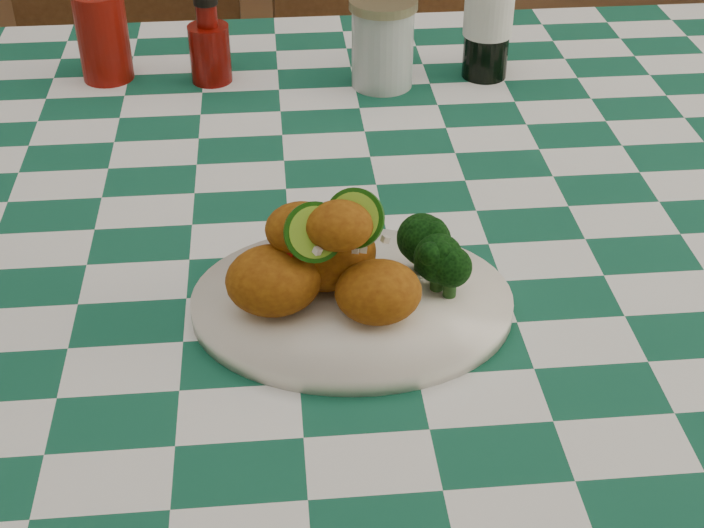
{
  "coord_description": "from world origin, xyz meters",
  "views": [
    {
      "loc": [
        -0.01,
        -0.95,
        1.36
      ],
      "look_at": [
        0.05,
        -0.23,
        0.84
      ],
      "focal_mm": 50.0,
      "sensor_mm": 36.0,
      "label": 1
    }
  ],
  "objects_px": {
    "ketchup_bottle": "(209,38)",
    "wooden_chair_left": "(130,137)",
    "dining_table": "(297,437)",
    "plate": "(352,304)",
    "red_tumbler": "(103,37)",
    "fried_chicken_pile": "(339,251)",
    "wooden_chair_right": "(391,150)",
    "mason_jar": "(383,43)"
  },
  "relations": [
    {
      "from": "dining_table",
      "to": "wooden_chair_right",
      "type": "height_order",
      "value": "wooden_chair_right"
    },
    {
      "from": "fried_chicken_pile",
      "to": "mason_jar",
      "type": "relative_size",
      "value": 1.37
    },
    {
      "from": "fried_chicken_pile",
      "to": "ketchup_bottle",
      "type": "bearing_deg",
      "value": 104.0
    },
    {
      "from": "dining_table",
      "to": "wooden_chair_right",
      "type": "relative_size",
      "value": 1.95
    },
    {
      "from": "red_tumbler",
      "to": "wooden_chair_left",
      "type": "height_order",
      "value": "wooden_chair_left"
    },
    {
      "from": "plate",
      "to": "ketchup_bottle",
      "type": "xyz_separation_m",
      "value": [
        -0.14,
        0.53,
        0.05
      ]
    },
    {
      "from": "dining_table",
      "to": "mason_jar",
      "type": "relative_size",
      "value": 13.92
    },
    {
      "from": "red_tumbler",
      "to": "wooden_chair_right",
      "type": "height_order",
      "value": "red_tumbler"
    },
    {
      "from": "plate",
      "to": "wooden_chair_right",
      "type": "distance_m",
      "value": 1.04
    },
    {
      "from": "fried_chicken_pile",
      "to": "wooden_chair_left",
      "type": "height_order",
      "value": "wooden_chair_left"
    },
    {
      "from": "plate",
      "to": "fried_chicken_pile",
      "type": "xyz_separation_m",
      "value": [
        -0.01,
        0.0,
        0.06
      ]
    },
    {
      "from": "fried_chicken_pile",
      "to": "red_tumbler",
      "type": "distance_m",
      "value": 0.61
    },
    {
      "from": "ketchup_bottle",
      "to": "fried_chicken_pile",
      "type": "bearing_deg",
      "value": -76.0
    },
    {
      "from": "plate",
      "to": "mason_jar",
      "type": "xyz_separation_m",
      "value": [
        0.09,
        0.49,
        0.05
      ]
    },
    {
      "from": "wooden_chair_left",
      "to": "wooden_chair_right",
      "type": "xyz_separation_m",
      "value": [
        0.5,
        -0.01,
        -0.05
      ]
    },
    {
      "from": "plate",
      "to": "wooden_chair_right",
      "type": "height_order",
      "value": "wooden_chair_right"
    },
    {
      "from": "plate",
      "to": "red_tumbler",
      "type": "bearing_deg",
      "value": 117.47
    },
    {
      "from": "wooden_chair_left",
      "to": "wooden_chair_right",
      "type": "distance_m",
      "value": 0.5
    },
    {
      "from": "dining_table",
      "to": "ketchup_bottle",
      "type": "bearing_deg",
      "value": 106.79
    },
    {
      "from": "red_tumbler",
      "to": "plate",
      "type": "bearing_deg",
      "value": -62.53
    },
    {
      "from": "wooden_chair_right",
      "to": "wooden_chair_left",
      "type": "bearing_deg",
      "value": 171.67
    },
    {
      "from": "ketchup_bottle",
      "to": "wooden_chair_left",
      "type": "relative_size",
      "value": 0.13
    },
    {
      "from": "wooden_chair_left",
      "to": "dining_table",
      "type": "bearing_deg",
      "value": -68.47
    },
    {
      "from": "plate",
      "to": "ketchup_bottle",
      "type": "relative_size",
      "value": 2.44
    },
    {
      "from": "red_tumbler",
      "to": "fried_chicken_pile",
      "type": "bearing_deg",
      "value": -63.53
    },
    {
      "from": "ketchup_bottle",
      "to": "wooden_chair_right",
      "type": "xyz_separation_m",
      "value": [
        0.31,
        0.43,
        -0.42
      ]
    },
    {
      "from": "ketchup_bottle",
      "to": "wooden_chair_left",
      "type": "distance_m",
      "value": 0.61
    },
    {
      "from": "dining_table",
      "to": "red_tumbler",
      "type": "relative_size",
      "value": 13.88
    },
    {
      "from": "fried_chicken_pile",
      "to": "red_tumbler",
      "type": "xyz_separation_m",
      "value": [
        -0.27,
        0.55,
        -0.01
      ]
    },
    {
      "from": "wooden_chair_left",
      "to": "mason_jar",
      "type": "bearing_deg",
      "value": -47.86
    },
    {
      "from": "fried_chicken_pile",
      "to": "mason_jar",
      "type": "bearing_deg",
      "value": 78.79
    },
    {
      "from": "fried_chicken_pile",
      "to": "red_tumbler",
      "type": "relative_size",
      "value": 1.36
    },
    {
      "from": "wooden_chair_left",
      "to": "wooden_chair_right",
      "type": "height_order",
      "value": "wooden_chair_left"
    },
    {
      "from": "fried_chicken_pile",
      "to": "red_tumbler",
      "type": "height_order",
      "value": "fried_chicken_pile"
    },
    {
      "from": "ketchup_bottle",
      "to": "red_tumbler",
      "type": "bearing_deg",
      "value": 171.63
    },
    {
      "from": "dining_table",
      "to": "ketchup_bottle",
      "type": "height_order",
      "value": "ketchup_bottle"
    },
    {
      "from": "dining_table",
      "to": "plate",
      "type": "distance_m",
      "value": 0.47
    },
    {
      "from": "mason_jar",
      "to": "wooden_chair_left",
      "type": "relative_size",
      "value": 0.13
    },
    {
      "from": "plate",
      "to": "wooden_chair_right",
      "type": "xyz_separation_m",
      "value": [
        0.17,
        0.96,
        -0.37
      ]
    },
    {
      "from": "red_tumbler",
      "to": "ketchup_bottle",
      "type": "bearing_deg",
      "value": -8.37
    },
    {
      "from": "wooden_chair_left",
      "to": "fried_chicken_pile",
      "type": "bearing_deg",
      "value": -70.87
    },
    {
      "from": "plate",
      "to": "ketchup_bottle",
      "type": "bearing_deg",
      "value": 105.23
    }
  ]
}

